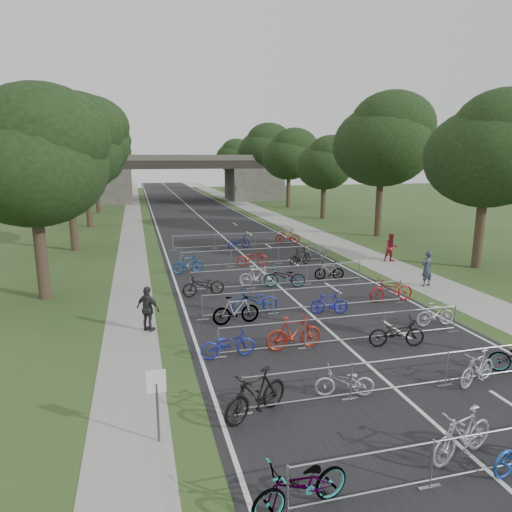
{
  "coord_description": "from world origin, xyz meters",
  "views": [
    {
      "loc": [
        -7.03,
        -6.94,
        6.6
      ],
      "look_at": [
        -0.54,
        17.72,
        1.1
      ],
      "focal_mm": 32.0,
      "sensor_mm": 36.0,
      "label": 1
    }
  ],
  "objects_px": {
    "park_sign": "(157,393)",
    "pedestrian_b": "(391,248)",
    "pedestrian_a": "(427,269)",
    "bike_0": "(301,486)",
    "overpass_bridge": "(182,178)",
    "bike_1": "(463,435)",
    "pedestrian_c": "(148,309)"
  },
  "relations": [
    {
      "from": "park_sign",
      "to": "pedestrian_a",
      "type": "distance_m",
      "value": 17.5
    },
    {
      "from": "overpass_bridge",
      "to": "pedestrian_a",
      "type": "bearing_deg",
      "value": -81.8
    },
    {
      "from": "pedestrian_b",
      "to": "bike_1",
      "type": "bearing_deg",
      "value": -107.02
    },
    {
      "from": "park_sign",
      "to": "bike_0",
      "type": "bearing_deg",
      "value": -49.5
    },
    {
      "from": "bike_1",
      "to": "bike_0",
      "type": "bearing_deg",
      "value": -97.95
    },
    {
      "from": "pedestrian_b",
      "to": "pedestrian_c",
      "type": "height_order",
      "value": "pedestrian_b"
    },
    {
      "from": "overpass_bridge",
      "to": "pedestrian_b",
      "type": "xyz_separation_m",
      "value": [
        8.77,
        -46.23,
        -2.62
      ]
    },
    {
      "from": "pedestrian_a",
      "to": "pedestrian_b",
      "type": "height_order",
      "value": "pedestrian_a"
    },
    {
      "from": "pedestrian_a",
      "to": "pedestrian_b",
      "type": "distance_m",
      "value": 5.8
    },
    {
      "from": "pedestrian_c",
      "to": "pedestrian_a",
      "type": "bearing_deg",
      "value": -128.33
    },
    {
      "from": "pedestrian_a",
      "to": "pedestrian_c",
      "type": "height_order",
      "value": "pedestrian_a"
    },
    {
      "from": "overpass_bridge",
      "to": "pedestrian_a",
      "type": "distance_m",
      "value": 52.48
    },
    {
      "from": "overpass_bridge",
      "to": "park_sign",
      "type": "distance_m",
      "value": 62.41
    },
    {
      "from": "bike_1",
      "to": "pedestrian_b",
      "type": "relative_size",
      "value": 1.09
    },
    {
      "from": "overpass_bridge",
      "to": "bike_1",
      "type": "distance_m",
      "value": 64.44
    },
    {
      "from": "overpass_bridge",
      "to": "pedestrian_c",
      "type": "relative_size",
      "value": 17.33
    },
    {
      "from": "park_sign",
      "to": "bike_0",
      "type": "relative_size",
      "value": 0.88
    },
    {
      "from": "bike_0",
      "to": "pedestrian_b",
      "type": "height_order",
      "value": "pedestrian_b"
    },
    {
      "from": "park_sign",
      "to": "pedestrian_b",
      "type": "height_order",
      "value": "park_sign"
    },
    {
      "from": "park_sign",
      "to": "bike_0",
      "type": "xyz_separation_m",
      "value": [
        2.5,
        -2.93,
        -0.72
      ]
    },
    {
      "from": "overpass_bridge",
      "to": "pedestrian_c",
      "type": "distance_m",
      "value": 55.18
    },
    {
      "from": "park_sign",
      "to": "bike_0",
      "type": "height_order",
      "value": "park_sign"
    },
    {
      "from": "bike_1",
      "to": "pedestrian_a",
      "type": "relative_size",
      "value": 1.04
    },
    {
      "from": "pedestrian_a",
      "to": "overpass_bridge",
      "type": "bearing_deg",
      "value": -94.76
    },
    {
      "from": "bike_1",
      "to": "pedestrian_a",
      "type": "height_order",
      "value": "pedestrian_a"
    },
    {
      "from": "overpass_bridge",
      "to": "pedestrian_b",
      "type": "bearing_deg",
      "value": -79.26
    },
    {
      "from": "pedestrian_a",
      "to": "bike_0",
      "type": "bearing_deg",
      "value": 34.97
    },
    {
      "from": "bike_0",
      "to": "pedestrian_b",
      "type": "bearing_deg",
      "value": 133.3
    },
    {
      "from": "overpass_bridge",
      "to": "park_sign",
      "type": "bearing_deg",
      "value": -96.26
    },
    {
      "from": "overpass_bridge",
      "to": "bike_0",
      "type": "height_order",
      "value": "overpass_bridge"
    },
    {
      "from": "park_sign",
      "to": "pedestrian_a",
      "type": "relative_size",
      "value": 0.96
    },
    {
      "from": "overpass_bridge",
      "to": "pedestrian_b",
      "type": "height_order",
      "value": "overpass_bridge"
    }
  ]
}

